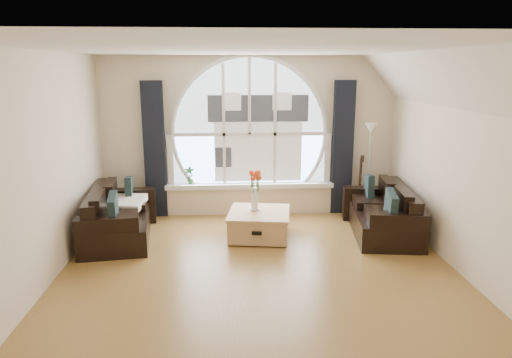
# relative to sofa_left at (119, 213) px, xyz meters

# --- Properties ---
(ground) EXTENTS (5.00, 5.50, 0.01)m
(ground) POSITION_rel_sofa_left_xyz_m (2.00, -1.56, -0.40)
(ground) COLOR brown
(ground) RESTS_ON ground
(ceiling) EXTENTS (5.00, 5.50, 0.01)m
(ceiling) POSITION_rel_sofa_left_xyz_m (2.00, -1.56, 2.30)
(ceiling) COLOR silver
(ceiling) RESTS_ON ground
(wall_back) EXTENTS (5.00, 0.01, 2.70)m
(wall_back) POSITION_rel_sofa_left_xyz_m (2.00, 1.19, 0.95)
(wall_back) COLOR beige
(wall_back) RESTS_ON ground
(wall_front) EXTENTS (5.00, 0.01, 2.70)m
(wall_front) POSITION_rel_sofa_left_xyz_m (2.00, -4.31, 0.95)
(wall_front) COLOR beige
(wall_front) RESTS_ON ground
(wall_left) EXTENTS (0.01, 5.50, 2.70)m
(wall_left) POSITION_rel_sofa_left_xyz_m (-0.50, -1.56, 0.95)
(wall_left) COLOR beige
(wall_left) RESTS_ON ground
(wall_right) EXTENTS (0.01, 5.50, 2.70)m
(wall_right) POSITION_rel_sofa_left_xyz_m (4.50, -1.56, 0.95)
(wall_right) COLOR beige
(wall_right) RESTS_ON ground
(attic_slope) EXTENTS (0.92, 5.50, 0.72)m
(attic_slope) POSITION_rel_sofa_left_xyz_m (4.20, -1.56, 1.95)
(attic_slope) COLOR silver
(attic_slope) RESTS_ON ground
(arched_window) EXTENTS (2.60, 0.06, 2.15)m
(arched_window) POSITION_rel_sofa_left_xyz_m (2.00, 1.16, 1.23)
(arched_window) COLOR silver
(arched_window) RESTS_ON wall_back
(window_sill) EXTENTS (2.90, 0.22, 0.08)m
(window_sill) POSITION_rel_sofa_left_xyz_m (2.00, 1.09, 0.11)
(window_sill) COLOR white
(window_sill) RESTS_ON wall_back
(window_frame) EXTENTS (2.76, 0.08, 2.15)m
(window_frame) POSITION_rel_sofa_left_xyz_m (2.00, 1.13, 1.23)
(window_frame) COLOR white
(window_frame) RESTS_ON wall_back
(neighbor_house) EXTENTS (1.70, 0.02, 1.50)m
(neighbor_house) POSITION_rel_sofa_left_xyz_m (2.15, 1.15, 1.10)
(neighbor_house) COLOR silver
(neighbor_house) RESTS_ON wall_back
(curtain_left) EXTENTS (0.35, 0.12, 2.30)m
(curtain_left) POSITION_rel_sofa_left_xyz_m (0.40, 1.07, 0.75)
(curtain_left) COLOR black
(curtain_left) RESTS_ON ground
(curtain_right) EXTENTS (0.35, 0.12, 2.30)m
(curtain_right) POSITION_rel_sofa_left_xyz_m (3.60, 1.07, 0.75)
(curtain_right) COLOR black
(curtain_right) RESTS_ON ground
(sofa_left) EXTENTS (1.04, 1.76, 0.74)m
(sofa_left) POSITION_rel_sofa_left_xyz_m (0.00, 0.00, 0.00)
(sofa_left) COLOR black
(sofa_left) RESTS_ON ground
(sofa_right) EXTENTS (1.02, 1.72, 0.72)m
(sofa_right) POSITION_rel_sofa_left_xyz_m (3.95, -0.06, 0.00)
(sofa_right) COLOR black
(sofa_right) RESTS_ON ground
(coffee_chest) EXTENTS (1.02, 1.02, 0.44)m
(coffee_chest) POSITION_rel_sofa_left_xyz_m (2.08, -0.07, -0.18)
(coffee_chest) COLOR #A47C4E
(coffee_chest) RESTS_ON ground
(throw_blanket) EXTENTS (0.60, 0.60, 0.10)m
(throw_blanket) POSITION_rel_sofa_left_xyz_m (0.05, 0.20, 0.10)
(throw_blanket) COLOR silver
(throw_blanket) RESTS_ON sofa_left
(vase_flowers) EXTENTS (0.24, 0.24, 0.70)m
(vase_flowers) POSITION_rel_sofa_left_xyz_m (2.02, 0.02, 0.39)
(vase_flowers) COLOR white
(vase_flowers) RESTS_ON coffee_chest
(floor_lamp) EXTENTS (0.24, 0.24, 1.60)m
(floor_lamp) POSITION_rel_sofa_left_xyz_m (4.01, 0.88, 0.40)
(floor_lamp) COLOR #B2B2B2
(floor_lamp) RESTS_ON ground
(guitar) EXTENTS (0.42, 0.34, 1.06)m
(guitar) POSITION_rel_sofa_left_xyz_m (3.89, 0.98, 0.13)
(guitar) COLOR brown
(guitar) RESTS_ON ground
(potted_plant) EXTENTS (0.16, 0.11, 0.30)m
(potted_plant) POSITION_rel_sofa_left_xyz_m (0.96, 1.09, 0.30)
(potted_plant) COLOR #1E6023
(potted_plant) RESTS_ON window_sill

